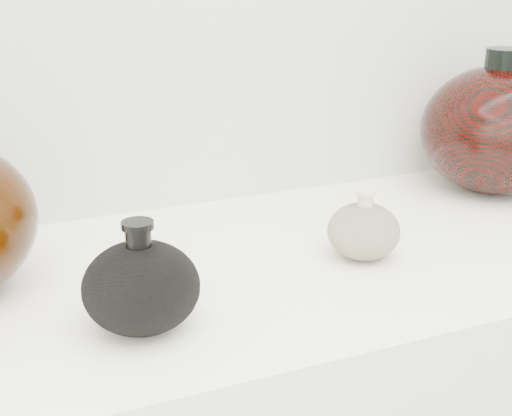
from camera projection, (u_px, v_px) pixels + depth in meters
name	position (u px, v px, depth m)	size (l,w,h in m)	color
black_gourd_vase	(141.00, 286.00, 0.76)	(0.14, 0.14, 0.12)	black
cream_gourd_vase	(364.00, 231.00, 0.94)	(0.12, 0.12, 0.09)	beige
right_round_pot	(497.00, 129.00, 1.18)	(0.27, 0.27, 0.24)	black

